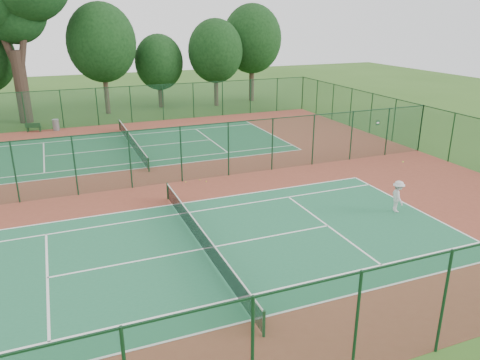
% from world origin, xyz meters
% --- Properties ---
extents(ground, '(120.00, 120.00, 0.00)m').
position_xyz_m(ground, '(0.00, 0.00, 0.00)').
color(ground, '#315A1C').
rests_on(ground, ground).
extents(red_pad, '(40.00, 36.00, 0.01)m').
position_xyz_m(red_pad, '(0.00, 0.00, 0.01)').
color(red_pad, brown).
rests_on(red_pad, ground).
extents(court_near, '(23.77, 10.97, 0.01)m').
position_xyz_m(court_near, '(0.00, -9.00, 0.01)').
color(court_near, '#216844').
rests_on(court_near, red_pad).
extents(court_far, '(23.77, 10.97, 0.01)m').
position_xyz_m(court_far, '(0.00, 9.00, 0.01)').
color(court_far, '#1D5D38').
rests_on(court_far, red_pad).
extents(fence_north, '(40.00, 0.09, 3.50)m').
position_xyz_m(fence_north, '(0.00, 18.00, 1.76)').
color(fence_north, '#17452C').
rests_on(fence_north, ground).
extents(fence_south, '(40.00, 0.09, 3.50)m').
position_xyz_m(fence_south, '(0.00, -18.00, 1.76)').
color(fence_south, '#164425').
rests_on(fence_south, ground).
extents(fence_east, '(0.09, 36.00, 3.50)m').
position_xyz_m(fence_east, '(20.00, 0.00, 1.76)').
color(fence_east, '#194C2B').
rests_on(fence_east, ground).
extents(fence_divider, '(40.00, 0.09, 3.50)m').
position_xyz_m(fence_divider, '(0.00, 0.00, 1.76)').
color(fence_divider, '#164428').
rests_on(fence_divider, ground).
extents(tennis_net_near, '(0.10, 12.90, 0.97)m').
position_xyz_m(tennis_net_near, '(0.00, -9.00, 0.54)').
color(tennis_net_near, '#153C1F').
rests_on(tennis_net_near, ground).
extents(tennis_net_far, '(0.10, 12.90, 0.97)m').
position_xyz_m(tennis_net_far, '(0.00, 9.00, 0.54)').
color(tennis_net_far, '#123219').
rests_on(tennis_net_far, ground).
extents(player_near, '(0.94, 1.23, 1.69)m').
position_xyz_m(player_near, '(10.68, -8.82, 0.86)').
color(player_near, silver).
rests_on(player_near, court_near).
extents(trash_bin, '(0.70, 0.70, 1.01)m').
position_xyz_m(trash_bin, '(-5.28, 17.33, 0.51)').
color(trash_bin, slate).
rests_on(trash_bin, red_pad).
extents(bench, '(1.37, 0.73, 0.81)m').
position_xyz_m(bench, '(-7.14, 17.50, 0.43)').
color(bench, '#123619').
rests_on(bench, red_pad).
extents(stray_ball_a, '(0.07, 0.07, 0.07)m').
position_xyz_m(stray_ball_a, '(1.67, -0.32, 0.04)').
color(stray_ball_a, yellow).
rests_on(stray_ball_a, red_pad).
extents(stray_ball_b, '(0.07, 0.07, 0.07)m').
position_xyz_m(stray_ball_b, '(2.88, -0.68, 0.04)').
color(stray_ball_b, yellow).
rests_on(stray_ball_b, red_pad).
extents(stray_ball_c, '(0.06, 0.06, 0.06)m').
position_xyz_m(stray_ball_c, '(2.59, -0.25, 0.04)').
color(stray_ball_c, '#B3CB2F').
rests_on(stray_ball_c, red_pad).
extents(evergreen_row, '(39.00, 5.00, 12.00)m').
position_xyz_m(evergreen_row, '(0.50, 24.25, 0.00)').
color(evergreen_row, black).
rests_on(evergreen_row, ground).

